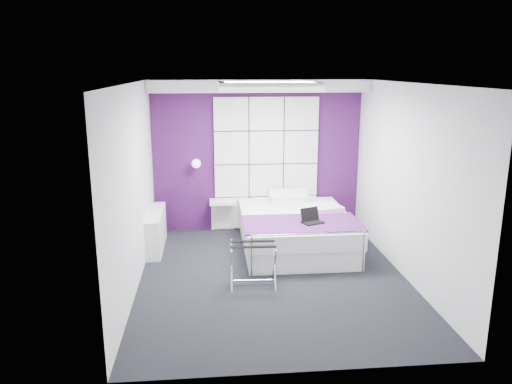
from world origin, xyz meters
The scene contains 15 objects.
floor centered at (0.00, 0.00, 0.00)m, with size 4.40×4.40×0.00m, color black.
ceiling centered at (0.00, 0.00, 2.60)m, with size 4.40×4.40×0.00m, color white.
wall_back centered at (0.00, 2.20, 1.30)m, with size 3.60×3.60×0.00m, color white.
wall_left centered at (-1.80, 0.00, 1.30)m, with size 4.40×4.40×0.00m, color white.
wall_right centered at (1.80, 0.00, 1.30)m, with size 4.40×4.40×0.00m, color white.
accent_wall centered at (0.00, 2.19, 1.30)m, with size 3.58×0.02×2.58m, color #3D1046.
soffit centered at (0.00, 1.95, 2.50)m, with size 3.58×0.50×0.20m, color white.
headboard centered at (0.15, 2.14, 1.17)m, with size 1.80×0.08×2.30m, color silver, non-canonical shape.
skylight centered at (0.00, 0.60, 2.55)m, with size 1.36×0.86×0.12m, color white, non-canonical shape.
wall_lamp centered at (-1.05, 2.06, 1.22)m, with size 0.15×0.15×0.15m, color white.
radiator centered at (-1.69, 1.30, 0.30)m, with size 0.22×1.20×0.60m, color white.
bed centered at (0.49, 1.10, 0.31)m, with size 1.72×2.08×0.73m.
nightstand centered at (-0.62, 2.02, 0.54)m, with size 0.44×0.34×0.05m, color white.
luggage_rack centered at (-0.29, -0.21, 0.29)m, with size 0.58×0.43×0.57m.
laptop centered at (0.65, 0.58, 0.64)m, with size 0.30×0.21×0.22m.
Camera 1 is at (-0.83, -6.29, 2.79)m, focal length 35.00 mm.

